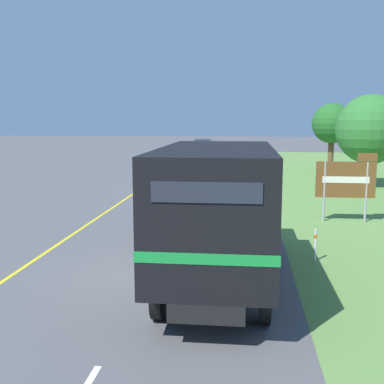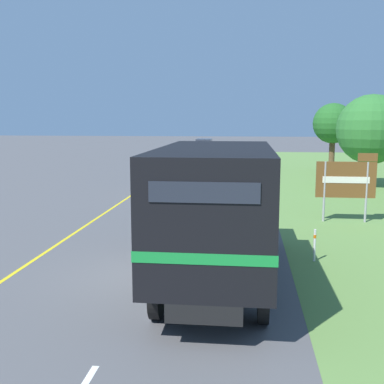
{
  "view_description": "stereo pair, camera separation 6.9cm",
  "coord_description": "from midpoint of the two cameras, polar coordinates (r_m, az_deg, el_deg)",
  "views": [
    {
      "loc": [
        2.38,
        -12.06,
        4.1
      ],
      "look_at": [
        0.3,
        6.78,
        1.2
      ],
      "focal_mm": 45.0,
      "sensor_mm": 36.0,
      "label": 1
    },
    {
      "loc": [
        2.45,
        -12.05,
        4.1
      ],
      "look_at": [
        0.3,
        6.78,
        1.2
      ],
      "focal_mm": 45.0,
      "sensor_mm": 36.0,
      "label": 2
    }
  ],
  "objects": [
    {
      "name": "ground_plane",
      "position": [
        12.96,
        -4.84,
        -9.78
      ],
      "size": [
        200.0,
        200.0,
        0.0
      ],
      "primitive_type": "plane",
      "color": "#515154"
    },
    {
      "name": "edge_line_yellow",
      "position": [
        28.62,
        -6.1,
        0.42
      ],
      "size": [
        0.12,
        65.3,
        0.01
      ],
      "primitive_type": "cube",
      "color": "yellow",
      "rests_on": "ground"
    },
    {
      "name": "centre_dash_near",
      "position": [
        13.45,
        -4.4,
        -9.06
      ],
      "size": [
        0.12,
        2.6,
        0.01
      ],
      "primitive_type": "cube",
      "color": "white",
      "rests_on": "ground"
    },
    {
      "name": "centre_dash_mid_a",
      "position": [
        19.77,
        -0.85,
        -3.26
      ],
      "size": [
        0.12,
        2.6,
        0.01
      ],
      "primitive_type": "cube",
      "color": "white",
      "rests_on": "ground"
    },
    {
      "name": "centre_dash_mid_b",
      "position": [
        26.22,
        0.94,
        -0.29
      ],
      "size": [
        0.12,
        2.6,
        0.01
      ],
      "primitive_type": "cube",
      "color": "white",
      "rests_on": "ground"
    },
    {
      "name": "centre_dash_far",
      "position": [
        32.73,
        2.03,
        1.51
      ],
      "size": [
        0.12,
        2.6,
        0.01
      ],
      "primitive_type": "cube",
      "color": "white",
      "rests_on": "ground"
    },
    {
      "name": "centre_dash_farthest",
      "position": [
        39.27,
        2.75,
        2.71
      ],
      "size": [
        0.12,
        2.6,
        0.01
      ],
      "primitive_type": "cube",
      "color": "white",
      "rests_on": "ground"
    },
    {
      "name": "horse_trailer_truck",
      "position": [
        12.01,
        2.98,
        -1.66
      ],
      "size": [
        2.55,
        8.19,
        3.45
      ],
      "color": "black",
      "rests_on": "ground"
    },
    {
      "name": "lead_car_white",
      "position": [
        26.07,
        -2.8,
        1.87
      ],
      "size": [
        1.8,
        4.41,
        2.0
      ],
      "color": "black",
      "rests_on": "ground"
    },
    {
      "name": "lead_car_blue_ahead",
      "position": [
        40.34,
        5.69,
        4.31
      ],
      "size": [
        1.8,
        4.57,
        2.08
      ],
      "color": "black",
      "rests_on": "ground"
    },
    {
      "name": "lead_car_white_ahead",
      "position": [
        50.55,
        1.28,
        5.19
      ],
      "size": [
        1.8,
        4.29,
        2.0
      ],
      "color": "black",
      "rests_on": "ground"
    },
    {
      "name": "highway_sign",
      "position": [
        20.01,
        17.78,
        1.33
      ],
      "size": [
        2.32,
        0.09,
        2.76
      ],
      "color": "#9E9EA3",
      "rests_on": "ground"
    },
    {
      "name": "roadside_tree_mid",
      "position": [
        30.67,
        20.37,
        6.98
      ],
      "size": [
        4.12,
        4.12,
        5.53
      ],
      "color": "#4C3823",
      "rests_on": "ground"
    },
    {
      "name": "roadside_tree_far",
      "position": [
        37.92,
        16.22,
        7.77
      ],
      "size": [
        3.01,
        3.01,
        5.25
      ],
      "color": "brown",
      "rests_on": "ground"
    },
    {
      "name": "delineator_post",
      "position": [
        14.41,
        14.26,
        -6.01
      ],
      "size": [
        0.08,
        0.08,
        0.95
      ],
      "color": "white",
      "rests_on": "ground"
    }
  ]
}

